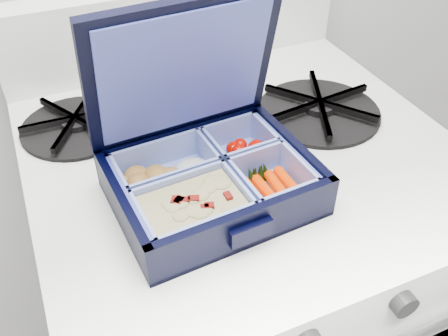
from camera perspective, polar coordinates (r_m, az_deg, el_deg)
name	(u,v)px	position (r m, az deg, el deg)	size (l,w,h in m)	color
stove	(234,318)	(1.02, 1.17, -16.80)	(0.58, 0.58, 0.87)	white
bento_box	(212,182)	(0.59, -1.39, -1.62)	(0.23, 0.18, 0.06)	black
burner_grate	(319,106)	(0.77, 10.85, 7.00)	(0.18, 0.18, 0.03)	black
burner_grate_rear	(76,123)	(0.75, -16.57, 4.96)	(0.16, 0.16, 0.02)	black
fork	(231,134)	(0.71, 0.86, 3.93)	(0.02, 0.16, 0.01)	#ADAEB2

